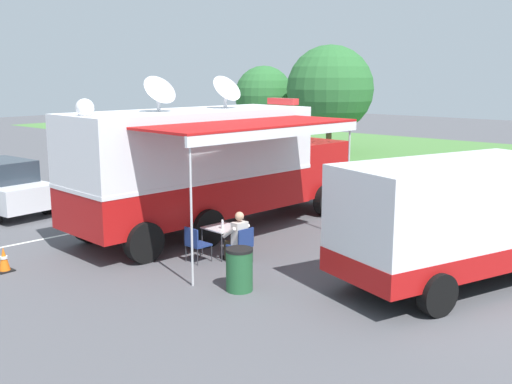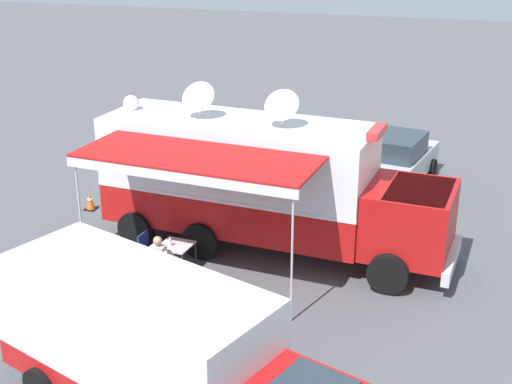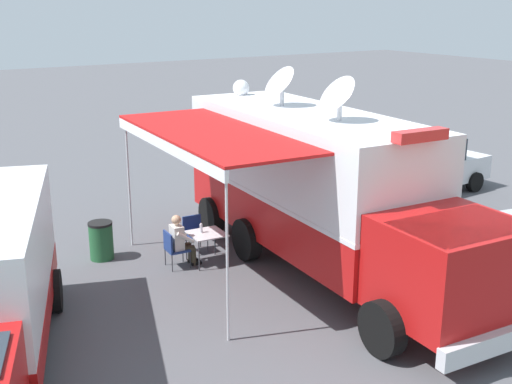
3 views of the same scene
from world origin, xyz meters
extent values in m
plane|color=#515156|center=(0.00, 0.00, 0.00)|extent=(100.00, 100.00, 0.00)
cube|color=#4C7F3D|center=(0.00, 21.86, 0.00)|extent=(80.00, 14.00, 0.01)
cube|color=silver|center=(-2.68, -2.94, 0.00)|extent=(0.46, 4.80, 0.01)
cube|color=#B71414|center=(0.00, 0.00, 1.15)|extent=(3.00, 7.36, 1.10)
cube|color=white|center=(0.00, 0.00, 2.55)|extent=(3.00, 7.36, 1.70)
cube|color=white|center=(0.00, 0.00, 1.70)|extent=(3.03, 7.38, 0.10)
cube|color=#B71414|center=(0.33, 4.64, 1.45)|extent=(2.44, 2.26, 1.70)
cube|color=#28333D|center=(0.34, 4.84, 1.95)|extent=(2.25, 1.62, 0.70)
cube|color=silver|center=(0.41, 5.77, 0.55)|extent=(2.38, 0.37, 0.36)
cylinder|color=black|center=(-0.93, 4.53, 0.50)|extent=(0.37, 1.02, 1.00)
cylinder|color=black|center=(1.56, 4.35, 0.50)|extent=(0.37, 1.02, 1.00)
cylinder|color=black|center=(-1.29, -0.45, 0.50)|extent=(0.37, 1.02, 1.00)
cylinder|color=black|center=(1.21, -0.63, 0.50)|extent=(0.37, 1.02, 1.00)
cylinder|color=black|center=(-1.43, -2.42, 0.50)|extent=(0.37, 1.02, 1.00)
cylinder|color=black|center=(1.07, -2.60, 0.50)|extent=(0.37, 1.02, 1.00)
cube|color=white|center=(0.00, 0.00, 3.45)|extent=(3.00, 7.36, 0.10)
cube|color=red|center=(0.26, 3.69, 3.62)|extent=(1.12, 0.36, 0.20)
cylinder|color=silver|center=(-0.08, -1.08, 3.73)|extent=(0.10, 0.10, 0.45)
cone|color=silver|center=(0.07, -1.09, 4.13)|extent=(0.78, 0.95, 0.81)
cylinder|color=silver|center=(0.09, 1.26, 3.73)|extent=(0.10, 0.10, 0.45)
cone|color=silver|center=(0.24, 1.25, 4.13)|extent=(0.78, 0.95, 0.81)
sphere|color=white|center=(-0.23, -3.19, 3.68)|extent=(0.44, 0.44, 0.44)
cube|color=red|center=(2.34, -0.17, 3.25)|extent=(2.60, 5.90, 0.06)
cube|color=white|center=(3.40, -0.24, 3.11)|extent=(0.49, 5.75, 0.24)
cylinder|color=silver|center=(3.54, 2.49, 1.63)|extent=(0.05, 0.05, 3.25)
cylinder|color=silver|center=(3.15, -2.96, 1.63)|extent=(0.05, 0.05, 3.25)
cube|color=silver|center=(2.09, -0.95, 0.71)|extent=(0.85, 0.85, 0.03)
cylinder|color=#333338|center=(1.75, -0.55, 0.35)|extent=(0.03, 0.03, 0.70)
cylinder|color=#333338|center=(2.49, -0.60, 0.35)|extent=(0.03, 0.03, 0.70)
cylinder|color=#333338|center=(1.70, -1.29, 0.35)|extent=(0.03, 0.03, 0.70)
cylinder|color=#333338|center=(2.44, -1.34, 0.35)|extent=(0.03, 0.03, 0.70)
cylinder|color=silver|center=(2.19, -1.05, 0.83)|extent=(0.07, 0.07, 0.20)
cylinder|color=white|center=(2.19, -1.05, 0.94)|extent=(0.04, 0.04, 0.02)
cube|color=navy|center=(2.79, -1.09, 0.42)|extent=(0.51, 0.51, 0.04)
cube|color=navy|center=(3.01, -1.11, 0.65)|extent=(0.07, 0.48, 0.44)
cylinder|color=#333338|center=(2.56, -1.29, 0.21)|extent=(0.02, 0.02, 0.42)
cylinder|color=#333338|center=(2.59, -0.86, 0.21)|extent=(0.02, 0.02, 0.42)
cylinder|color=#333338|center=(3.00, -1.33, 0.21)|extent=(0.02, 0.02, 0.42)
cylinder|color=#333338|center=(3.03, -0.89, 0.21)|extent=(0.02, 0.02, 0.42)
cube|color=navy|center=(2.01, -1.70, 0.42)|extent=(0.51, 0.51, 0.04)
cube|color=navy|center=(1.99, -1.92, 0.65)|extent=(0.48, 0.07, 0.44)
cylinder|color=#333338|center=(1.80, -1.46, 0.21)|extent=(0.02, 0.02, 0.42)
cylinder|color=#333338|center=(2.24, -1.49, 0.21)|extent=(0.02, 0.02, 0.42)
cylinder|color=#333338|center=(1.77, -1.90, 0.21)|extent=(0.02, 0.02, 0.42)
cylinder|color=#333338|center=(2.21, -1.93, 0.21)|extent=(0.02, 0.02, 0.42)
cube|color=silver|center=(2.79, -1.09, 0.72)|extent=(0.26, 0.38, 0.56)
sphere|color=tan|center=(2.79, -1.09, 1.14)|extent=(0.22, 0.22, 0.22)
cylinder|color=silver|center=(2.66, -1.31, 0.76)|extent=(0.43, 0.12, 0.34)
cylinder|color=silver|center=(2.69, -0.85, 0.76)|extent=(0.43, 0.12, 0.34)
cylinder|color=#383323|center=(2.61, -1.18, 0.44)|extent=(0.39, 0.16, 0.13)
cylinder|color=#383323|center=(2.43, -1.17, 0.21)|extent=(0.11, 0.11, 0.42)
cube|color=black|center=(2.37, -1.16, 0.04)|extent=(0.25, 0.12, 0.07)
cylinder|color=#383323|center=(2.62, -0.98, 0.44)|extent=(0.39, 0.16, 0.13)
cylinder|color=#383323|center=(2.44, -0.97, 0.21)|extent=(0.11, 0.11, 0.42)
cube|color=black|center=(2.38, -0.96, 0.04)|extent=(0.25, 0.12, 0.07)
cylinder|color=#235B33|center=(4.09, -2.51, 0.42)|extent=(0.56, 0.56, 0.85)
cylinder|color=black|center=(4.09, -2.51, 0.88)|extent=(0.57, 0.57, 0.06)
cube|color=black|center=(-0.82, -5.16, 0.01)|extent=(0.36, 0.36, 0.03)
cone|color=orange|center=(-0.82, -5.16, 0.31)|extent=(0.26, 0.26, 0.55)
cylinder|color=white|center=(-0.82, -5.16, 0.33)|extent=(0.17, 0.17, 0.06)
cube|color=white|center=(7.27, 0.63, 1.60)|extent=(3.66, 5.60, 2.20)
cube|color=#B71414|center=(7.27, 0.63, 0.75)|extent=(3.69, 5.62, 0.50)
cylinder|color=black|center=(7.24, 3.80, 0.42)|extent=(0.52, 0.88, 0.84)
cylinder|color=black|center=(5.81, -0.39, 0.42)|extent=(0.52, 0.88, 0.84)
cylinder|color=black|center=(7.80, -1.07, 0.42)|extent=(0.52, 0.88, 0.84)
cube|color=#B2B5BA|center=(-5.99, 3.55, 0.70)|extent=(4.45, 2.51, 0.76)
cube|color=#28333D|center=(-5.85, 3.53, 1.42)|extent=(2.35, 1.94, 0.68)
cylinder|color=black|center=(-7.43, 2.90, 0.32)|extent=(0.67, 0.33, 0.64)
cylinder|color=black|center=(-7.12, 4.67, 0.32)|extent=(0.67, 0.33, 0.64)
cylinder|color=black|center=(-4.87, 2.44, 0.32)|extent=(0.67, 0.33, 0.64)
cylinder|color=black|center=(-4.55, 4.21, 0.32)|extent=(0.67, 0.33, 0.64)
cylinder|color=black|center=(-7.99, -1.55, 0.32)|extent=(0.65, 0.25, 0.64)
cylinder|color=black|center=(-5.39, -1.44, 0.32)|extent=(0.65, 0.25, 0.64)
cylinder|color=brown|center=(-12.12, 17.30, 0.97)|extent=(0.32, 0.32, 1.95)
sphere|color=#2D6B33|center=(-12.12, 17.30, 3.20)|extent=(3.59, 3.59, 3.59)
cylinder|color=brown|center=(-7.26, 17.35, 0.97)|extent=(0.32, 0.32, 1.93)
sphere|color=#2D6B33|center=(-7.26, 17.35, 3.65)|extent=(4.91, 4.91, 4.91)
camera|label=1|loc=(12.25, -11.31, 4.46)|focal=42.22mm
camera|label=2|loc=(16.69, 5.94, 8.43)|focal=49.10mm
camera|label=3|loc=(8.83, 11.68, 5.90)|focal=45.85mm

